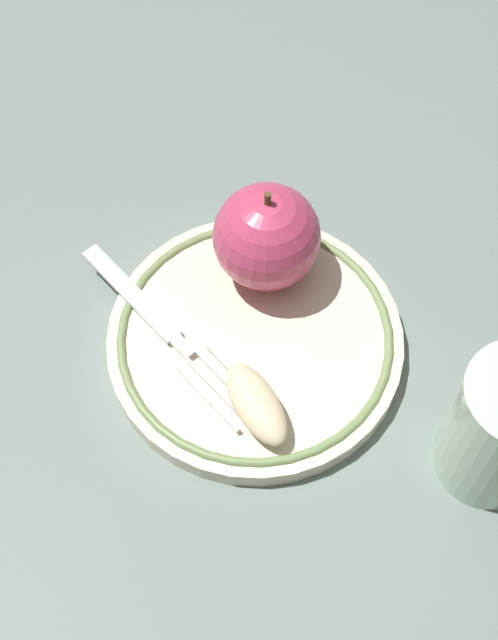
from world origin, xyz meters
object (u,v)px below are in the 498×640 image
(apple_slice_front, at_px, (256,404))
(fork, at_px, (162,325))
(plate, at_px, (249,342))
(apple_red_whole, at_px, (267,237))

(apple_slice_front, xyz_separation_m, fork, (0.04, -0.07, -0.01))
(apple_slice_front, relative_size, fork, 0.39)
(plate, xyz_separation_m, apple_red_whole, (-0.02, -0.05, 0.04))
(plate, bearing_deg, apple_red_whole, -115.65)
(apple_red_whole, distance_m, apple_slice_front, 0.11)
(plate, distance_m, apple_red_whole, 0.07)
(apple_red_whole, distance_m, fork, 0.09)
(plate, relative_size, apple_slice_front, 3.19)
(plate, bearing_deg, fork, -20.88)
(apple_slice_front, distance_m, fork, 0.09)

